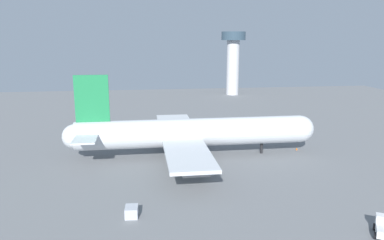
{
  "coord_description": "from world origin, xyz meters",
  "views": [
    {
      "loc": [
        -11.99,
        -86.42,
        28.37
      ],
      "look_at": [
        0.0,
        0.0,
        9.08
      ],
      "focal_mm": 34.91,
      "sensor_mm": 36.0,
      "label": 1
    }
  ],
  "objects": [
    {
      "name": "cargo_container_fore",
      "position": [
        -14.03,
        -29.91,
        0.86
      ],
      "size": [
        2.18,
        2.73,
        1.71
      ],
      "color": "#B7BCC6",
      "rests_on": "ground_plane"
    },
    {
      "name": "ground_plane",
      "position": [
        0.0,
        0.0,
        0.0
      ],
      "size": [
        244.54,
        244.54,
        0.0
      ],
      "primitive_type": "plane",
      "color": "slate"
    },
    {
      "name": "control_tower",
      "position": [
        34.29,
        97.73,
        19.12
      ],
      "size": [
        11.9,
        11.9,
        31.29
      ],
      "color": "silver",
      "rests_on": "ground_plane"
    },
    {
      "name": "pushback_tractor",
      "position": [
        18.5,
        17.16,
        1.0
      ],
      "size": [
        4.06,
        5.59,
        1.96
      ],
      "color": "white",
      "rests_on": "ground_plane"
    },
    {
      "name": "cargo_airplane",
      "position": [
        -0.05,
        -0.0,
        5.88
      ],
      "size": [
        61.13,
        50.02,
        20.17
      ],
      "color": "silver",
      "rests_on": "ground_plane"
    },
    {
      "name": "safety_cone_nose",
      "position": [
        27.51,
        1.36,
        0.32
      ],
      "size": [
        0.45,
        0.45,
        0.65
      ],
      "primitive_type": "cone",
      "color": "orange",
      "rests_on": "ground_plane"
    },
    {
      "name": "maintenance_van",
      "position": [
        22.71,
        -40.85,
        1.23
      ],
      "size": [
        4.17,
        4.98,
        2.56
      ],
      "color": "white",
      "rests_on": "ground_plane"
    }
  ]
}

